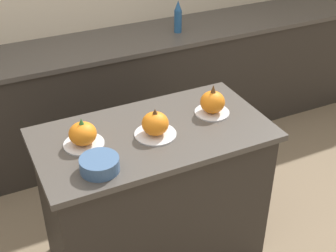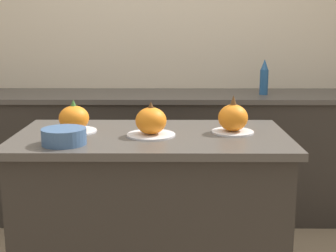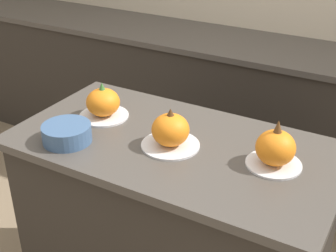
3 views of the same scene
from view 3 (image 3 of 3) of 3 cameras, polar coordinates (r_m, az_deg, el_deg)
name	(u,v)px [view 3 (image 3 of 3)]	position (r m, az deg, el deg)	size (l,w,h in m)	color
kitchen_island	(174,234)	(2.08, 0.68, -13.00)	(1.28, 0.68, 0.92)	#2D2823
back_counter	(269,118)	(3.06, 12.23, 0.96)	(6.00, 0.60, 0.93)	#2D2823
pumpkin_cake_left	(103,104)	(2.00, -7.91, 2.70)	(0.21, 0.21, 0.16)	silver
pumpkin_cake_center	(170,132)	(1.76, 0.29, -0.70)	(0.22, 0.22, 0.16)	silver
pumpkin_cake_right	(275,149)	(1.68, 12.95, -2.78)	(0.20, 0.20, 0.18)	silver
mixing_bowl	(67,133)	(1.84, -12.23, -0.87)	(0.19, 0.19, 0.07)	#3D5B84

